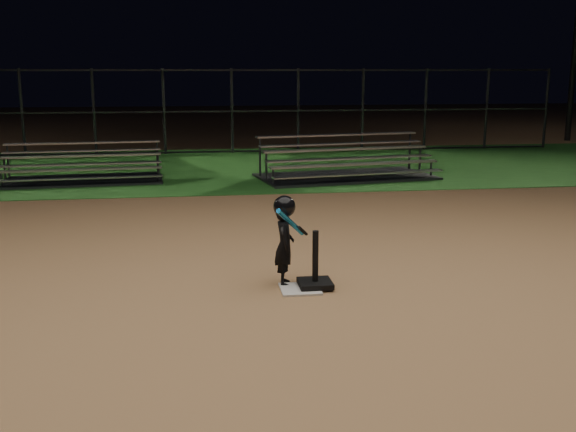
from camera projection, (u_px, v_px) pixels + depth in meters
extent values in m
plane|color=#A27549|center=(300.00, 290.00, 7.65)|extent=(80.00, 80.00, 0.00)
cube|color=#1F531B|center=(240.00, 167.00, 17.32)|extent=(60.00, 8.00, 0.01)
cube|color=beige|center=(300.00, 289.00, 7.65)|extent=(0.45, 0.45, 0.02)
cube|color=black|center=(315.00, 283.00, 7.72)|extent=(0.38, 0.38, 0.06)
cylinder|color=black|center=(315.00, 256.00, 7.65)|extent=(0.07, 0.07, 0.59)
imported|color=black|center=(284.00, 245.00, 7.75)|extent=(0.25, 0.36, 0.95)
sphere|color=black|center=(284.00, 207.00, 7.66)|extent=(0.26, 0.26, 0.26)
cylinder|color=#1A90E3|center=(291.00, 222.00, 7.55)|extent=(0.39, 0.45, 0.40)
cylinder|color=black|center=(303.00, 231.00, 7.72)|extent=(0.15, 0.16, 0.14)
cube|color=silver|center=(82.00, 169.00, 14.53)|extent=(3.44, 0.47, 0.03)
cube|color=silver|center=(81.00, 178.00, 14.33)|extent=(3.44, 0.47, 0.03)
cube|color=silver|center=(82.00, 156.00, 14.93)|extent=(3.44, 0.47, 0.03)
cube|color=silver|center=(82.00, 164.00, 14.73)|extent=(3.44, 0.47, 0.03)
cube|color=silver|center=(83.00, 143.00, 15.33)|extent=(3.44, 0.47, 0.03)
cube|color=silver|center=(83.00, 151.00, 15.13)|extent=(3.44, 0.47, 0.03)
cube|color=#38383D|center=(84.00, 180.00, 15.05)|extent=(3.56, 1.93, 0.05)
cube|color=silver|center=(355.00, 164.00, 14.95)|extent=(3.96, 0.87, 0.04)
cube|color=silver|center=(360.00, 174.00, 14.73)|extent=(3.96, 0.87, 0.03)
cube|color=silver|center=(346.00, 149.00, 15.40)|extent=(3.96, 0.87, 0.04)
cube|color=silver|center=(351.00, 158.00, 15.18)|extent=(3.96, 0.87, 0.03)
cube|color=silver|center=(338.00, 135.00, 15.85)|extent=(3.96, 0.87, 0.04)
cube|color=silver|center=(342.00, 144.00, 15.63)|extent=(3.96, 0.87, 0.03)
cube|color=#38383D|center=(346.00, 177.00, 15.54)|extent=(4.24, 2.55, 0.06)
cube|color=#38383D|center=(233.00, 151.00, 20.22)|extent=(20.00, 0.05, 0.05)
cube|color=#38383D|center=(232.00, 111.00, 19.96)|extent=(20.00, 0.05, 0.05)
cube|color=#38383D|center=(231.00, 70.00, 19.70)|extent=(20.00, 0.05, 0.05)
cylinder|color=#38383D|center=(58.00, 113.00, 19.28)|extent=(0.08, 0.08, 2.50)
cylinder|color=#38383D|center=(232.00, 111.00, 19.96)|extent=(0.08, 0.08, 2.50)
cylinder|color=#38383D|center=(394.00, 110.00, 20.64)|extent=(0.08, 0.08, 2.50)
cylinder|color=#38383D|center=(546.00, 109.00, 21.32)|extent=(0.08, 0.08, 2.50)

